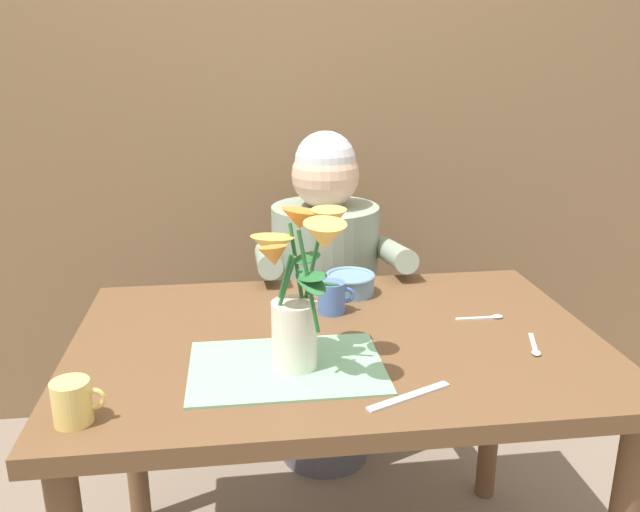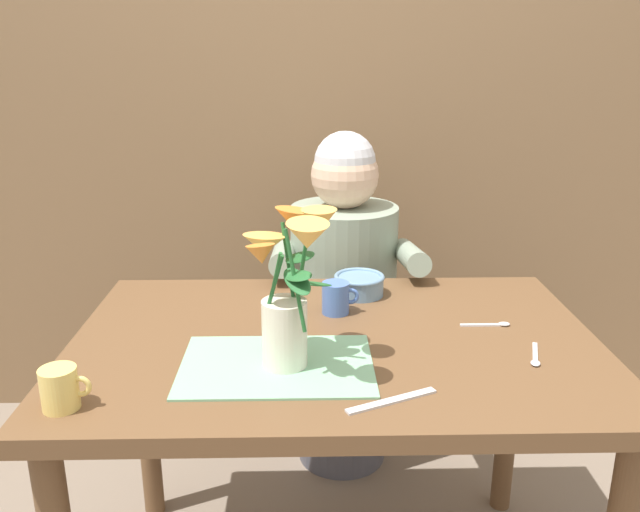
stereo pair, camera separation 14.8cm
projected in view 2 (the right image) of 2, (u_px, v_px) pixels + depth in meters
wood_panel_backdrop at (323, 84)px, 2.33m from camera, size 4.00×0.10×2.50m
dining_table at (335, 375)px, 1.52m from camera, size 1.20×0.80×0.74m
seated_person at (343, 307)px, 2.13m from camera, size 0.45×0.47×1.14m
striped_placemat at (277, 365)px, 1.35m from camera, size 0.40×0.28×0.00m
flower_vase at (288, 284)px, 1.30m from camera, size 0.22×0.27×0.34m
ceramic_bowl at (359, 284)px, 1.74m from camera, size 0.14×0.14×0.06m
dinner_knife at (392, 401)px, 1.21m from camera, size 0.18×0.10×0.00m
tea_cup at (336, 298)px, 1.62m from camera, size 0.09×0.07×0.08m
coffee_cup at (60, 388)px, 1.18m from camera, size 0.09×0.07×0.08m
spoon_0 at (535, 358)px, 1.38m from camera, size 0.05×0.12×0.01m
spoon_1 at (493, 324)px, 1.55m from camera, size 0.12×0.02×0.01m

